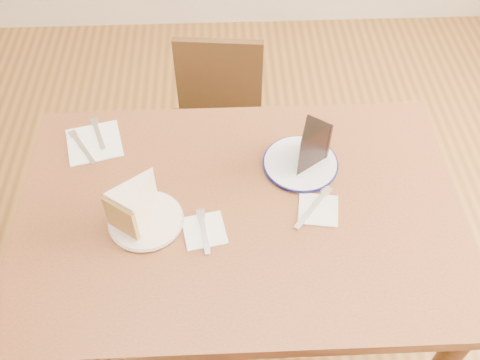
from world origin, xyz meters
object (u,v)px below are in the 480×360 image
(plate_cream, at_px, (146,221))
(plate_navy, at_px, (300,163))
(table, at_px, (240,229))
(chair_far, at_px, (218,134))
(chocolate_cake, at_px, (308,149))
(carrot_cake, at_px, (139,200))

(plate_cream, height_order, plate_navy, same)
(plate_cream, bearing_deg, table, 7.96)
(table, height_order, chair_far, chair_far)
(plate_cream, xyz_separation_m, plate_navy, (0.43, 0.18, 0.00))
(plate_navy, relative_size, chocolate_cake, 1.72)
(table, relative_size, plate_cream, 6.35)
(chocolate_cake, bearing_deg, chair_far, -25.08)
(chair_far, bearing_deg, plate_cream, 79.27)
(chair_far, bearing_deg, plate_navy, 123.94)
(carrot_cake, bearing_deg, table, 37.87)
(chair_far, height_order, plate_navy, chair_far)
(plate_navy, distance_m, carrot_cake, 0.47)
(chocolate_cake, bearing_deg, table, 71.80)
(plate_cream, xyz_separation_m, carrot_cake, (-0.01, 0.02, 0.06))
(table, relative_size, chair_far, 1.54)
(plate_navy, bearing_deg, table, -140.58)
(table, distance_m, chocolate_cake, 0.30)
(plate_navy, height_order, chocolate_cake, chocolate_cake)
(chocolate_cake, bearing_deg, carrot_cake, 54.40)
(table, distance_m, carrot_cake, 0.31)
(plate_cream, relative_size, plate_navy, 0.91)
(chair_far, xyz_separation_m, carrot_cake, (-0.20, -0.61, 0.38))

